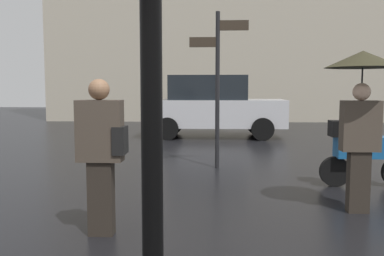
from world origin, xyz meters
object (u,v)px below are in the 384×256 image
parked_scooter (364,151)px  parked_car_left (213,106)px  pedestrian_with_umbrella (362,90)px  pedestrian_with_bag (102,148)px  street_signpost (218,74)px

parked_scooter → parked_car_left: size_ratio=0.33×
pedestrian_with_umbrella → parked_car_left: pedestrian_with_umbrella is taller
parked_car_left → pedestrian_with_bag: bearing=-93.0°
pedestrian_with_umbrella → street_signpost: street_signpost is taller
pedestrian_with_umbrella → parked_car_left: size_ratio=0.46×
parked_scooter → street_signpost: (-2.19, 1.41, 1.20)m
pedestrian_with_umbrella → street_signpost: (-1.67, 2.75, 0.28)m
pedestrian_with_umbrella → pedestrian_with_bag: (-2.87, -0.93, -0.57)m
parked_scooter → pedestrian_with_bag: bearing=-130.3°
parked_scooter → parked_car_left: (-2.29, 6.44, 0.40)m
pedestrian_with_bag → parked_scooter: pedestrian_with_bag is taller
street_signpost → parked_scooter: bearing=-32.7°
pedestrian_with_bag → parked_car_left: bearing=2.8°
parked_scooter → parked_car_left: parked_car_left is taller
pedestrian_with_umbrella → parked_scooter: size_ratio=1.39×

